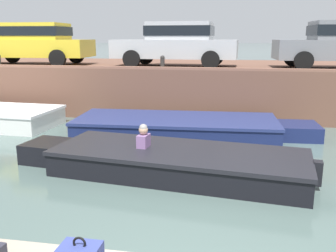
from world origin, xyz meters
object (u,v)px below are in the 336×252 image
at_px(mooring_bollard_mid, 162,62).
at_px(car_leftmost_yellow, 34,42).
at_px(boat_moored_central_navy, 186,126).
at_px(motorboat_passing, 167,161).
at_px(car_left_inner_silver, 177,42).

bearing_deg(mooring_bollard_mid, car_leftmost_yellow, 167.18).
bearing_deg(boat_moored_central_navy, motorboat_passing, -89.19).
distance_m(boat_moored_central_navy, mooring_bollard_mid, 2.72).
relative_size(car_leftmost_yellow, car_left_inner_silver, 1.02).
relative_size(boat_moored_central_navy, mooring_bollard_mid, 15.43).
distance_m(car_leftmost_yellow, mooring_bollard_mid, 5.37).
height_order(boat_moored_central_navy, car_left_inner_silver, car_left_inner_silver).
height_order(car_leftmost_yellow, car_left_inner_silver, same).
bearing_deg(boat_moored_central_navy, car_leftmost_yellow, 153.99).
distance_m(car_leftmost_yellow, car_left_inner_silver, 5.50).
bearing_deg(car_left_inner_silver, mooring_bollard_mid, -104.35).
distance_m(boat_moored_central_navy, car_leftmost_yellow, 7.31).
bearing_deg(boat_moored_central_navy, car_left_inner_silver, 103.56).
xyz_separation_m(boat_moored_central_navy, motorboat_passing, (0.05, -3.22, 0.02)).
xyz_separation_m(car_leftmost_yellow, mooring_bollard_mid, (5.20, -1.18, -0.61)).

